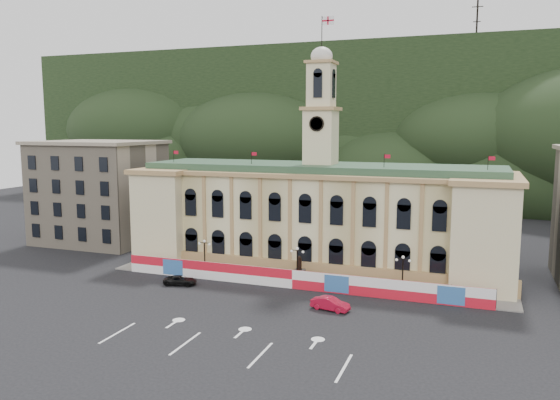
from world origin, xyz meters
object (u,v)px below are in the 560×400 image
(lamp_center, at_px, (297,262))
(red_sedan, at_px, (330,304))
(statue, at_px, (299,274))
(black_suv, at_px, (180,280))

(lamp_center, bearing_deg, red_sedan, -51.07)
(statue, bearing_deg, black_suv, -155.67)
(black_suv, bearing_deg, red_sedan, -110.77)
(statue, relative_size, lamp_center, 0.72)
(statue, bearing_deg, red_sedan, -54.13)
(statue, relative_size, red_sedan, 0.78)
(black_suv, bearing_deg, lamp_center, -82.18)
(red_sedan, bearing_deg, statue, 46.38)
(statue, distance_m, black_suv, 16.17)
(statue, distance_m, lamp_center, 2.14)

